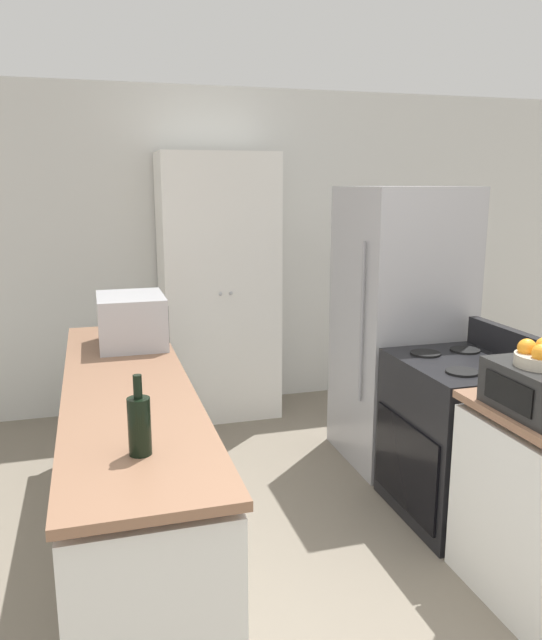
# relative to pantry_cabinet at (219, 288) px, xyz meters

# --- Properties ---
(wall_back) EXTENTS (7.00, 0.06, 2.60)m
(wall_back) POSITION_rel_pantry_cabinet_xyz_m (0.06, 0.31, 0.26)
(wall_back) COLOR silver
(wall_back) RESTS_ON ground_plane
(counter_left) EXTENTS (0.60, 2.59, 0.90)m
(counter_left) POSITION_rel_pantry_cabinet_xyz_m (-0.83, -1.81, -0.61)
(counter_left) COLOR silver
(counter_left) RESTS_ON ground_plane
(pantry_cabinet) EXTENTS (0.90, 0.54, 2.08)m
(pantry_cabinet) POSITION_rel_pantry_cabinet_xyz_m (0.00, 0.00, 0.00)
(pantry_cabinet) COLOR white
(pantry_cabinet) RESTS_ON ground_plane
(stove) EXTENTS (0.66, 0.77, 1.06)m
(stove) POSITION_rel_pantry_cabinet_xyz_m (0.96, -1.95, -0.58)
(stove) COLOR black
(stove) RESTS_ON ground_plane
(refrigerator) EXTENTS (0.73, 0.76, 1.83)m
(refrigerator) POSITION_rel_pantry_cabinet_xyz_m (0.99, -1.14, -0.12)
(refrigerator) COLOR #A3A3A8
(refrigerator) RESTS_ON ground_plane
(microwave) EXTENTS (0.39, 0.47, 0.30)m
(microwave) POSITION_rel_pantry_cabinet_xyz_m (-0.75, -1.09, 0.01)
(microwave) COLOR #B2B2B7
(microwave) RESTS_ON counter_left
(wine_bottle) EXTENTS (0.08, 0.08, 0.30)m
(wine_bottle) POSITION_rel_pantry_cabinet_xyz_m (-0.83, -2.67, -0.02)
(wine_bottle) COLOR black
(wine_bottle) RESTS_ON counter_left
(toaster_oven) EXTENTS (0.33, 0.43, 0.20)m
(toaster_oven) POSITION_rel_pantry_cabinet_xyz_m (0.83, -2.71, -0.04)
(toaster_oven) COLOR black
(toaster_oven) RESTS_ON counter_right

